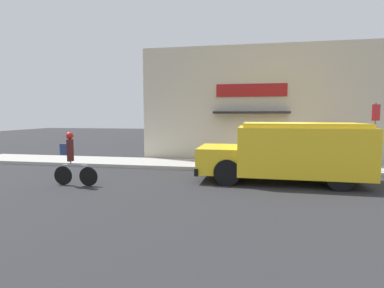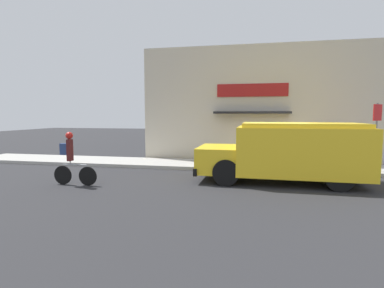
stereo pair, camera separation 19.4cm
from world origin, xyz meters
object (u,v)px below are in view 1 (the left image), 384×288
(school_bus, at_px, (288,151))
(trash_bin, at_px, (322,153))
(cyclist, at_px, (71,159))
(stop_sign_post, at_px, (375,126))

(school_bus, bearing_deg, trash_bin, 61.21)
(cyclist, height_order, trash_bin, cyclist)
(cyclist, relative_size, trash_bin, 1.80)
(school_bus, distance_m, trash_bin, 3.62)
(stop_sign_post, bearing_deg, trash_bin, 141.07)
(trash_bin, bearing_deg, cyclist, -150.46)
(cyclist, xyz_separation_m, stop_sign_post, (10.15, 3.66, 0.98))
(cyclist, bearing_deg, school_bus, 14.41)
(stop_sign_post, bearing_deg, school_bus, -150.39)
(school_bus, bearing_deg, stop_sign_post, 30.76)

